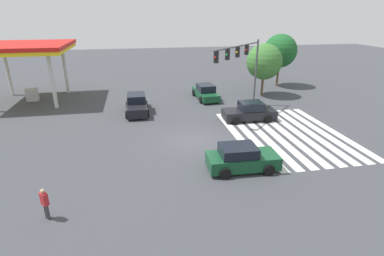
{
  "coord_description": "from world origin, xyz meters",
  "views": [
    {
      "loc": [
        -19.46,
        3.67,
        8.8
      ],
      "look_at": [
        0.0,
        0.0,
        1.02
      ],
      "focal_mm": 28.0,
      "sensor_mm": 36.0,
      "label": 1
    }
  ],
  "objects_px": {
    "car_0": "(206,92)",
    "car_4": "(137,104)",
    "tree_corner_b": "(264,62)",
    "pedestrian": "(45,203)",
    "traffic_signal_mast": "(243,60)",
    "tree_corner_a": "(280,51)",
    "car_2": "(241,158)",
    "car_1": "(249,112)"
  },
  "relations": [
    {
      "from": "car_2",
      "to": "car_4",
      "type": "xyz_separation_m",
      "value": [
        12.03,
        5.88,
        0.04
      ]
    },
    {
      "from": "car_1",
      "to": "car_4",
      "type": "height_order",
      "value": "car_4"
    },
    {
      "from": "car_1",
      "to": "car_2",
      "type": "xyz_separation_m",
      "value": [
        -8.16,
        3.6,
        0.01
      ]
    },
    {
      "from": "car_2",
      "to": "tree_corner_b",
      "type": "xyz_separation_m",
      "value": [
        15.53,
        -7.86,
        2.98
      ]
    },
    {
      "from": "tree_corner_a",
      "to": "tree_corner_b",
      "type": "xyz_separation_m",
      "value": [
        -3.93,
        3.68,
        -0.57
      ]
    },
    {
      "from": "pedestrian",
      "to": "tree_corner_a",
      "type": "height_order",
      "value": "tree_corner_a"
    },
    {
      "from": "car_0",
      "to": "pedestrian",
      "type": "relative_size",
      "value": 3.1
    },
    {
      "from": "car_4",
      "to": "pedestrian",
      "type": "distance_m",
      "value": 15.36
    },
    {
      "from": "traffic_signal_mast",
      "to": "tree_corner_a",
      "type": "bearing_deg",
      "value": -175.93
    },
    {
      "from": "traffic_signal_mast",
      "to": "pedestrian",
      "type": "xyz_separation_m",
      "value": [
        -12.78,
        13.5,
        -4.0
      ]
    },
    {
      "from": "car_4",
      "to": "pedestrian",
      "type": "xyz_separation_m",
      "value": [
        -14.76,
        4.24,
        0.1
      ]
    },
    {
      "from": "car_4",
      "to": "tree_corner_a",
      "type": "xyz_separation_m",
      "value": [
        7.43,
        -17.42,
        3.51
      ]
    },
    {
      "from": "traffic_signal_mast",
      "to": "car_1",
      "type": "bearing_deg",
      "value": 51.68
    },
    {
      "from": "pedestrian",
      "to": "tree_corner_a",
      "type": "distance_m",
      "value": 31.2
    },
    {
      "from": "tree_corner_a",
      "to": "car_0",
      "type": "bearing_deg",
      "value": 112.32
    },
    {
      "from": "traffic_signal_mast",
      "to": "pedestrian",
      "type": "height_order",
      "value": "traffic_signal_mast"
    },
    {
      "from": "car_1",
      "to": "tree_corner_b",
      "type": "height_order",
      "value": "tree_corner_b"
    },
    {
      "from": "car_0",
      "to": "car_2",
      "type": "bearing_deg",
      "value": 171.28
    },
    {
      "from": "car_1",
      "to": "pedestrian",
      "type": "xyz_separation_m",
      "value": [
        -10.89,
        13.73,
        0.15
      ]
    },
    {
      "from": "car_2",
      "to": "car_4",
      "type": "distance_m",
      "value": 13.39
    },
    {
      "from": "car_1",
      "to": "car_2",
      "type": "relative_size",
      "value": 1.07
    },
    {
      "from": "car_0",
      "to": "car_1",
      "type": "height_order",
      "value": "car_1"
    },
    {
      "from": "car_4",
      "to": "pedestrian",
      "type": "bearing_deg",
      "value": -15.94
    },
    {
      "from": "pedestrian",
      "to": "tree_corner_b",
      "type": "bearing_deg",
      "value": 3.15
    },
    {
      "from": "car_0",
      "to": "tree_corner_b",
      "type": "distance_m",
      "value": 7.13
    },
    {
      "from": "car_1",
      "to": "car_2",
      "type": "height_order",
      "value": "car_1"
    },
    {
      "from": "car_0",
      "to": "tree_corner_b",
      "type": "bearing_deg",
      "value": -91.39
    },
    {
      "from": "car_1",
      "to": "car_2",
      "type": "distance_m",
      "value": 8.92
    },
    {
      "from": "pedestrian",
      "to": "car_1",
      "type": "bearing_deg",
      "value": -3.87
    },
    {
      "from": "car_0",
      "to": "car_4",
      "type": "distance_m",
      "value": 7.97
    },
    {
      "from": "car_4",
      "to": "pedestrian",
      "type": "relative_size",
      "value": 3.13
    },
    {
      "from": "traffic_signal_mast",
      "to": "car_0",
      "type": "height_order",
      "value": "traffic_signal_mast"
    },
    {
      "from": "car_0",
      "to": "tree_corner_b",
      "type": "relative_size",
      "value": 0.86
    },
    {
      "from": "car_4",
      "to": "car_0",
      "type": "bearing_deg",
      "value": 114.25
    },
    {
      "from": "tree_corner_b",
      "to": "traffic_signal_mast",
      "type": "bearing_deg",
      "value": 140.75
    },
    {
      "from": "traffic_signal_mast",
      "to": "tree_corner_a",
      "type": "distance_m",
      "value": 12.47
    },
    {
      "from": "car_2",
      "to": "pedestrian",
      "type": "xyz_separation_m",
      "value": [
        -2.73,
        10.12,
        0.14
      ]
    },
    {
      "from": "car_4",
      "to": "tree_corner_a",
      "type": "height_order",
      "value": "tree_corner_a"
    },
    {
      "from": "car_0",
      "to": "car_2",
      "type": "height_order",
      "value": "car_0"
    },
    {
      "from": "car_0",
      "to": "pedestrian",
      "type": "xyz_separation_m",
      "value": [
        -18.02,
        11.52,
        0.15
      ]
    },
    {
      "from": "car_0",
      "to": "car_2",
      "type": "relative_size",
      "value": 1.14
    },
    {
      "from": "car_1",
      "to": "car_4",
      "type": "xyz_separation_m",
      "value": [
        3.87,
        9.48,
        0.05
      ]
    }
  ]
}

